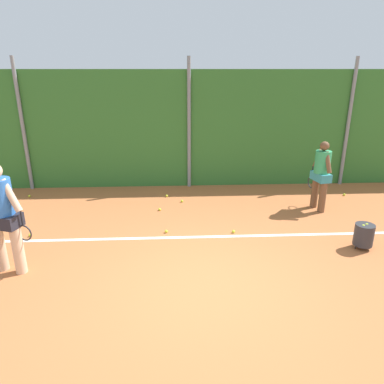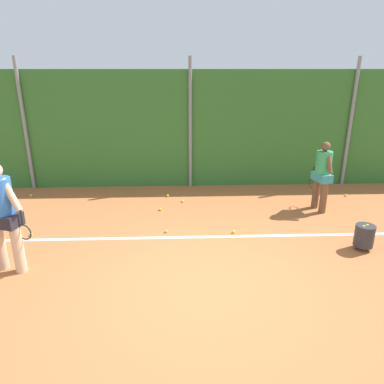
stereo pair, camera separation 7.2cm
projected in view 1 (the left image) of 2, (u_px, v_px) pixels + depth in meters
The scene contains 17 objects.
ground_plane at pixel (197, 241), 7.13m from camera, with size 24.21×24.21×0.00m, color #B76638.
hedge_fence_backdrop at pixel (189, 130), 10.05m from camera, with size 15.73×0.25×3.27m, color #33702D.
fence_post_left at pixel (23, 126), 9.62m from camera, with size 0.10×0.10×3.60m, color gray.
fence_post_center at pixel (189, 125), 9.83m from camera, with size 0.10×0.10×3.60m, color gray.
fence_post_right at pixel (348, 124), 10.05m from camera, with size 0.10×0.10×3.60m, color gray.
court_baseline_paint at pixel (196, 237), 7.27m from camera, with size 11.50×0.10×0.01m, color white.
player_foreground_near at pixel (2, 213), 5.72m from camera, with size 0.84×0.48×1.89m.
player_midcourt at pixel (321, 172), 8.40m from camera, with size 0.38×0.77×1.69m.
ball_hopper at pixel (364, 235), 6.72m from camera, with size 0.36×0.36×0.51m.
tennis_ball_0 at pixel (160, 209), 8.62m from camera, with size 0.07×0.07×0.07m, color #CCDB33.
tennis_ball_1 at pixel (166, 231), 7.45m from camera, with size 0.07×0.07×0.07m, color #CCDB33.
tennis_ball_2 at pixel (167, 196), 9.53m from camera, with size 0.07×0.07×0.07m, color #CCDB33.
tennis_ball_3 at pixel (29, 196), 9.51m from camera, with size 0.07×0.07×0.07m, color #CCDB33.
tennis_ball_4 at pixel (233, 231), 7.45m from camera, with size 0.07×0.07×0.07m, color #CCDB33.
tennis_ball_5 at pixel (344, 195), 9.63m from camera, with size 0.07×0.07×0.07m, color #CCDB33.
tennis_ball_6 at pixel (30, 235), 7.28m from camera, with size 0.07×0.07×0.07m, color #CCDB33.
tennis_ball_7 at pixel (182, 201), 9.16m from camera, with size 0.07×0.07×0.07m, color #CCDB33.
Camera 1 is at (-0.42, -4.86, 3.28)m, focal length 33.08 mm.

